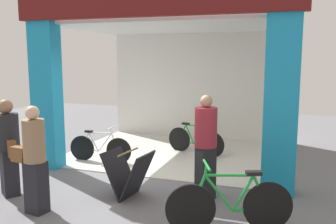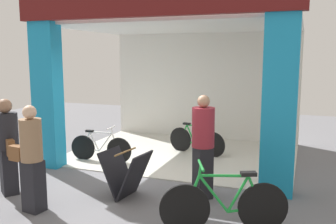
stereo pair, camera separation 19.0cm
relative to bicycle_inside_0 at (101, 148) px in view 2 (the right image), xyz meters
The scene contains 9 objects.
ground_plane 1.66m from the bicycle_inside_0, 24.28° to the right, with size 18.32×18.32×0.00m, color slate.
shop_facade 2.51m from the bicycle_inside_0, 39.25° to the left, with size 5.36×4.11×3.61m.
bicycle_inside_0 is the anchor object (origin of this frame).
bicycle_inside_1 2.24m from the bicycle_inside_0, 36.35° to the left, with size 1.46×0.51×0.83m.
bicycle_parked_0 4.01m from the bicycle_inside_0, 35.75° to the right, with size 1.59×0.70×0.94m.
sandwich_board_sign 2.21m from the bicycle_inside_0, 48.62° to the right, with size 0.79×0.68×0.79m.
pedestrian_0 2.98m from the bicycle_inside_0, 24.71° to the right, with size 0.52×0.52×1.70m.
pedestrian_1 2.74m from the bicycle_inside_0, 81.21° to the right, with size 0.62×0.36×1.61m.
pedestrian_2 2.33m from the bicycle_inside_0, 101.69° to the right, with size 0.61×0.54×1.62m.
Camera 2 is at (2.69, -6.28, 2.33)m, focal length 39.71 mm.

